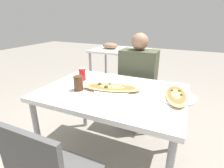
% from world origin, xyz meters
% --- Properties ---
extents(ground_plane, '(14.00, 14.00, 0.00)m').
position_xyz_m(ground_plane, '(0.00, 0.00, 0.00)').
color(ground_plane, gray).
extents(dining_table, '(1.24, 0.87, 0.76)m').
position_xyz_m(dining_table, '(0.00, 0.00, 0.68)').
color(dining_table, white).
rests_on(dining_table, ground_plane).
extents(chair_far_seated, '(0.40, 0.40, 0.90)m').
position_xyz_m(chair_far_seated, '(0.04, 0.77, 0.50)').
color(chair_far_seated, '#4C4C4C').
rests_on(chair_far_seated, ground_plane).
extents(person_seated, '(0.43, 0.28, 1.20)m').
position_xyz_m(person_seated, '(0.04, 0.65, 0.70)').
color(person_seated, '#2D2D38').
rests_on(person_seated, ground_plane).
extents(pizza_main, '(0.54, 0.33, 0.06)m').
position_xyz_m(pizza_main, '(-0.01, 0.01, 0.77)').
color(pizza_main, white).
rests_on(pizza_main, dining_table).
extents(soda_can, '(0.07, 0.07, 0.12)m').
position_xyz_m(soda_can, '(-0.39, 0.13, 0.82)').
color(soda_can, red).
rests_on(soda_can, dining_table).
extents(drink_glass, '(0.08, 0.08, 0.13)m').
position_xyz_m(drink_glass, '(-0.28, -0.11, 0.82)').
color(drink_glass, '#4C2D19').
rests_on(drink_glass, dining_table).
extents(pizza_second, '(0.31, 0.45, 0.05)m').
position_xyz_m(pizza_second, '(0.53, 0.08, 0.77)').
color(pizza_second, white).
rests_on(pizza_second, dining_table).
extents(background_table, '(1.10, 0.80, 0.88)m').
position_xyz_m(background_table, '(-0.75, 1.97, 0.70)').
color(background_table, white).
rests_on(background_table, ground_plane).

